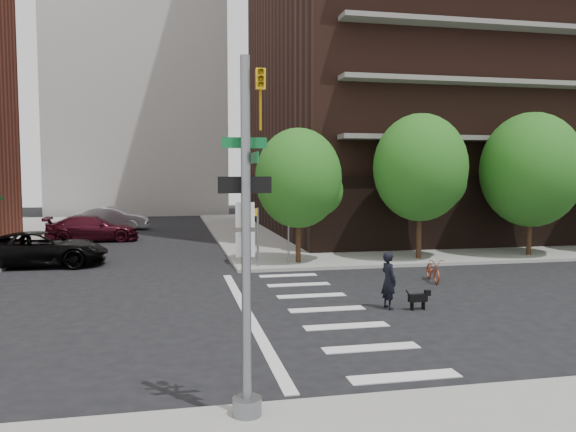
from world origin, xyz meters
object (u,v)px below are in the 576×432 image
parked_car_silver (112,218)px  parked_car_maroon (92,229)px  scooter (433,270)px  traffic_signal (248,266)px  dog_walker (389,280)px  parked_car_black (41,249)px

parked_car_silver → parked_car_maroon: bearing=179.0°
parked_car_silver → scooter: 28.18m
traffic_signal → parked_car_maroon: bearing=102.6°
traffic_signal → dog_walker: 9.19m
traffic_signal → parked_car_maroon: (-6.17, 27.65, -1.88)m
traffic_signal → parked_car_maroon: size_ratio=1.07×
parked_car_silver → scooter: bearing=-146.5°
parked_car_maroon → scooter: parked_car_maroon is taller
parked_car_maroon → scooter: (15.00, -16.54, -0.36)m
parked_car_black → parked_car_silver: parked_car_silver is taller
traffic_signal → dog_walker: traffic_signal is taller
traffic_signal → dog_walker: (5.40, 7.22, -1.80)m
parked_car_black → parked_car_silver: size_ratio=1.10×
parked_car_black → parked_car_maroon: 9.64m
parked_car_black → scooter: parked_car_black is taller
parked_car_silver → dog_walker: 30.15m
parked_car_black → parked_car_silver: 17.24m
scooter → traffic_signal: bearing=-117.9°
scooter → dog_walker: (-3.43, -3.89, 0.44)m
traffic_signal → parked_car_silver: traffic_signal is taller
traffic_signal → parked_car_black: traffic_signal is taller
parked_car_silver → parked_car_black: bearing=177.7°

